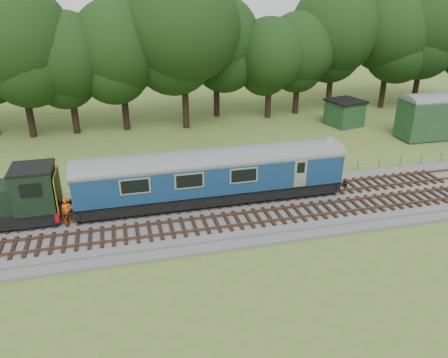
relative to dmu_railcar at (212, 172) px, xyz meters
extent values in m
plane|color=#4A6A27|center=(0.96, -1.40, -2.61)|extent=(120.00, 120.00, 0.00)
cube|color=#4C4C4F|center=(0.96, -1.40, -2.43)|extent=(70.00, 7.00, 0.35)
cube|color=brown|center=(0.96, -0.72, -2.12)|extent=(66.50, 0.07, 0.14)
cube|color=brown|center=(0.96, 0.72, -2.12)|extent=(66.50, 0.07, 0.14)
cube|color=brown|center=(0.96, -3.72, -2.12)|extent=(66.50, 0.07, 0.14)
cube|color=brown|center=(0.96, -2.28, -2.12)|extent=(66.50, 0.07, 0.14)
cube|color=black|center=(-0.01, 0.00, -1.55)|extent=(17.46, 2.52, 0.85)
cube|color=navy|center=(-0.01, 0.00, -0.12)|extent=(18.00, 2.80, 2.05)
cube|color=yellow|center=(9.01, 0.00, -0.50)|extent=(0.06, 2.74, 1.30)
cube|color=black|center=(5.99, 0.00, -1.75)|extent=(2.60, 2.00, 0.55)
cube|color=black|center=(-6.01, 0.00, -1.75)|extent=(2.60, 2.00, 0.55)
cube|color=black|center=(-11.21, 0.00, 0.05)|extent=(2.40, 2.55, 2.60)
cube|color=maroon|center=(-10.03, 0.00, -1.55)|extent=(0.25, 2.60, 0.55)
cube|color=yellow|center=(-9.89, 0.00, -0.15)|extent=(0.06, 2.55, 2.30)
imported|color=#F2520C|center=(-9.47, -0.80, -1.37)|extent=(0.73, 0.58, 1.77)
cube|color=#1B3D22|center=(18.33, 15.53, -1.29)|extent=(3.80, 3.80, 2.63)
cube|color=black|center=(18.33, 15.53, 0.13)|extent=(4.18, 4.18, 0.21)
camera|label=1|loc=(-5.84, -26.46, 11.41)|focal=35.00mm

